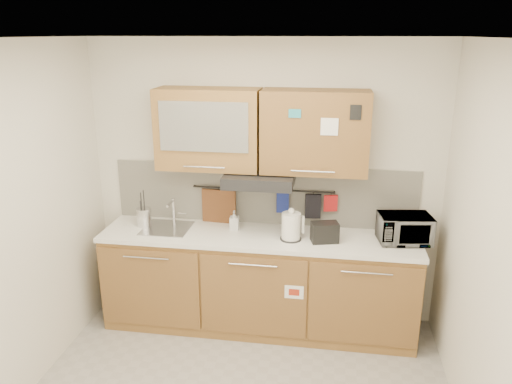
% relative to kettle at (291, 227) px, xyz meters
% --- Properties ---
extents(ceiling, '(3.20, 3.20, 0.00)m').
position_rel_kettle_xyz_m(ceiling, '(-0.29, -1.13, 1.56)').
color(ceiling, white).
rests_on(ceiling, wall_back).
extents(wall_back, '(3.20, 0.00, 3.20)m').
position_rel_kettle_xyz_m(wall_back, '(-0.29, 0.37, 0.26)').
color(wall_back, silver).
rests_on(wall_back, ground).
extents(wall_left, '(0.00, 3.00, 3.00)m').
position_rel_kettle_xyz_m(wall_left, '(-1.89, -1.13, 0.26)').
color(wall_left, silver).
rests_on(wall_left, ground).
extents(wall_right, '(0.00, 3.00, 3.00)m').
position_rel_kettle_xyz_m(wall_right, '(1.31, -1.13, 0.26)').
color(wall_right, silver).
rests_on(wall_right, ground).
extents(base_cabinet, '(2.80, 0.64, 0.88)m').
position_rel_kettle_xyz_m(base_cabinet, '(-0.29, 0.06, -0.63)').
color(base_cabinet, '#A5713A').
rests_on(base_cabinet, floor).
extents(countertop, '(2.82, 0.62, 0.04)m').
position_rel_kettle_xyz_m(countertop, '(-0.29, 0.06, -0.14)').
color(countertop, white).
rests_on(countertop, base_cabinet).
extents(backsplash, '(2.80, 0.02, 0.56)m').
position_rel_kettle_xyz_m(backsplash, '(-0.29, 0.36, 0.16)').
color(backsplash, silver).
rests_on(backsplash, countertop).
extents(upper_cabinets, '(1.82, 0.37, 0.70)m').
position_rel_kettle_xyz_m(upper_cabinets, '(-0.30, 0.19, 0.80)').
color(upper_cabinets, '#A5713A').
rests_on(upper_cabinets, wall_back).
extents(range_hood, '(0.60, 0.46, 0.10)m').
position_rel_kettle_xyz_m(range_hood, '(-0.29, 0.12, 0.38)').
color(range_hood, black).
rests_on(range_hood, upper_cabinets).
extents(sink, '(0.42, 0.40, 0.26)m').
position_rel_kettle_xyz_m(sink, '(-1.14, 0.08, -0.11)').
color(sink, silver).
rests_on(sink, countertop).
extents(utensil_rail, '(1.30, 0.02, 0.02)m').
position_rel_kettle_xyz_m(utensil_rail, '(-0.29, 0.32, 0.22)').
color(utensil_rail, black).
rests_on(utensil_rail, backsplash).
extents(utensil_crock, '(0.16, 0.16, 0.34)m').
position_rel_kettle_xyz_m(utensil_crock, '(-1.37, 0.11, -0.03)').
color(utensil_crock, silver).
rests_on(utensil_crock, countertop).
extents(kettle, '(0.22, 0.21, 0.29)m').
position_rel_kettle_xyz_m(kettle, '(0.00, 0.00, 0.00)').
color(kettle, white).
rests_on(kettle, countertop).
extents(toaster, '(0.25, 0.19, 0.17)m').
position_rel_kettle_xyz_m(toaster, '(0.29, -0.01, -0.03)').
color(toaster, black).
rests_on(toaster, countertop).
extents(microwave, '(0.47, 0.35, 0.24)m').
position_rel_kettle_xyz_m(microwave, '(0.96, 0.09, 0.00)').
color(microwave, '#999999').
rests_on(microwave, countertop).
extents(soap_bottle, '(0.09, 0.09, 0.18)m').
position_rel_kettle_xyz_m(soap_bottle, '(-0.53, 0.15, -0.03)').
color(soap_bottle, '#999999').
rests_on(soap_bottle, countertop).
extents(cutting_board, '(0.32, 0.05, 0.40)m').
position_rel_kettle_xyz_m(cutting_board, '(-0.71, 0.30, 0.01)').
color(cutting_board, brown).
rests_on(cutting_board, utensil_rail).
extents(oven_mitt, '(0.11, 0.05, 0.18)m').
position_rel_kettle_xyz_m(oven_mitt, '(-0.11, 0.30, 0.11)').
color(oven_mitt, navy).
rests_on(oven_mitt, utensil_rail).
extents(dark_pouch, '(0.15, 0.06, 0.22)m').
position_rel_kettle_xyz_m(dark_pouch, '(0.17, 0.30, 0.09)').
color(dark_pouch, black).
rests_on(dark_pouch, utensil_rail).
extents(pot_holder, '(0.12, 0.05, 0.15)m').
position_rel_kettle_xyz_m(pot_holder, '(0.33, 0.30, 0.13)').
color(pot_holder, '#B3171A').
rests_on(pot_holder, utensil_rail).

